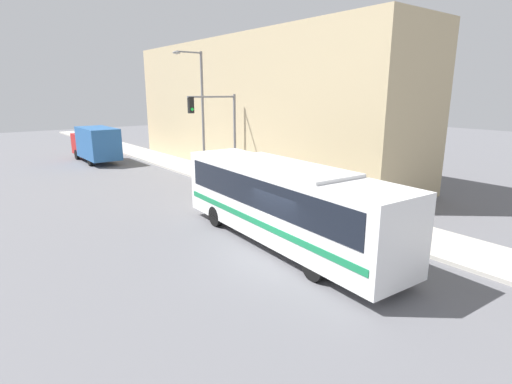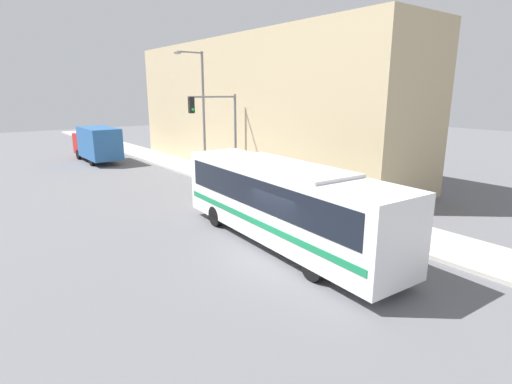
{
  "view_description": "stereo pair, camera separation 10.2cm",
  "coord_description": "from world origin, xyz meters",
  "px_view_note": "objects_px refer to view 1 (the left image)",
  "views": [
    {
      "loc": [
        -8.97,
        -10.36,
        6.01
      ],
      "look_at": [
        2.15,
        3.99,
        1.42
      ],
      "focal_mm": 28.0,
      "sensor_mm": 36.0,
      "label": 1
    },
    {
      "loc": [
        -8.89,
        -10.42,
        6.01
      ],
      "look_at": [
        2.15,
        3.99,
        1.42
      ],
      "focal_mm": 28.0,
      "sensor_mm": 36.0,
      "label": 2
    }
  ],
  "objects_px": {
    "parking_meter": "(238,173)",
    "city_bus": "(283,199)",
    "delivery_truck": "(95,143)",
    "fire_hydrant": "(285,196)",
    "street_lamp": "(200,106)",
    "traffic_light_pole": "(220,125)"
  },
  "relations": [
    {
      "from": "delivery_truck",
      "to": "fire_hydrant",
      "type": "relative_size",
      "value": 9.58
    },
    {
      "from": "delivery_truck",
      "to": "traffic_light_pole",
      "type": "xyz_separation_m",
      "value": [
        2.97,
        -15.4,
        2.39
      ]
    },
    {
      "from": "street_lamp",
      "to": "parking_meter",
      "type": "bearing_deg",
      "value": -90.24
    },
    {
      "from": "city_bus",
      "to": "parking_meter",
      "type": "xyz_separation_m",
      "value": [
        3.95,
        8.62,
        -0.84
      ]
    },
    {
      "from": "fire_hydrant",
      "to": "parking_meter",
      "type": "distance_m",
      "value": 4.42
    },
    {
      "from": "city_bus",
      "to": "street_lamp",
      "type": "height_order",
      "value": "street_lamp"
    },
    {
      "from": "delivery_truck",
      "to": "fire_hydrant",
      "type": "xyz_separation_m",
      "value": [
        3.9,
        -20.32,
        -1.13
      ]
    },
    {
      "from": "city_bus",
      "to": "traffic_light_pole",
      "type": "xyz_separation_m",
      "value": [
        3.03,
        9.15,
        2.15
      ]
    },
    {
      "from": "fire_hydrant",
      "to": "parking_meter",
      "type": "bearing_deg",
      "value": 90.0
    },
    {
      "from": "city_bus",
      "to": "traffic_light_pole",
      "type": "height_order",
      "value": "traffic_light_pole"
    },
    {
      "from": "parking_meter",
      "to": "city_bus",
      "type": "bearing_deg",
      "value": -114.63
    },
    {
      "from": "street_lamp",
      "to": "fire_hydrant",
      "type": "bearing_deg",
      "value": -90.12
    },
    {
      "from": "delivery_truck",
      "to": "street_lamp",
      "type": "bearing_deg",
      "value": -71.07
    },
    {
      "from": "city_bus",
      "to": "street_lamp",
      "type": "bearing_deg",
      "value": 76.65
    },
    {
      "from": "city_bus",
      "to": "fire_hydrant",
      "type": "relative_size",
      "value": 15.67
    },
    {
      "from": "city_bus",
      "to": "parking_meter",
      "type": "bearing_deg",
      "value": 68.84
    },
    {
      "from": "traffic_light_pole",
      "to": "street_lamp",
      "type": "relative_size",
      "value": 0.67
    },
    {
      "from": "delivery_truck",
      "to": "traffic_light_pole",
      "type": "distance_m",
      "value": 15.86
    },
    {
      "from": "fire_hydrant",
      "to": "street_lamp",
      "type": "bearing_deg",
      "value": 89.88
    },
    {
      "from": "fire_hydrant",
      "to": "traffic_light_pole",
      "type": "bearing_deg",
      "value": 100.66
    },
    {
      "from": "delivery_truck",
      "to": "city_bus",
      "type": "bearing_deg",
      "value": -90.13
    },
    {
      "from": "delivery_truck",
      "to": "street_lamp",
      "type": "distance_m",
      "value": 12.53
    }
  ]
}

